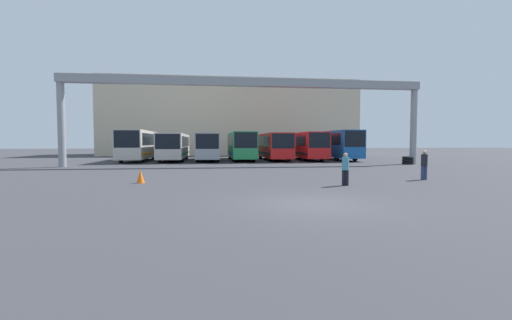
% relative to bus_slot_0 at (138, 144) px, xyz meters
% --- Properties ---
extents(ground_plane, '(200.00, 200.00, 0.00)m').
position_rel_bus_slot_0_xyz_m(ground_plane, '(11.22, -27.37, -1.88)').
color(ground_plane, '#38383D').
extents(building_backdrop, '(40.16, 12.00, 11.90)m').
position_rel_bus_slot_0_xyz_m(building_backdrop, '(11.22, 19.41, 4.07)').
color(building_backdrop, beige).
rests_on(building_backdrop, ground).
extents(overhead_gantry, '(31.91, 0.80, 7.69)m').
position_rel_bus_slot_0_xyz_m(overhead_gantry, '(11.22, -8.16, 4.61)').
color(overhead_gantry, gray).
rests_on(overhead_gantry, ground).
extents(bus_slot_0, '(2.57, 10.13, 3.27)m').
position_rel_bus_slot_0_xyz_m(bus_slot_0, '(0.00, 0.00, 0.00)').
color(bus_slot_0, beige).
rests_on(bus_slot_0, ground).
extents(bus_slot_1, '(2.57, 12.24, 2.95)m').
position_rel_bus_slot_0_xyz_m(bus_slot_1, '(3.74, 1.06, -0.18)').
color(bus_slot_1, beige).
rests_on(bus_slot_1, ground).
extents(bus_slot_2, '(2.45, 10.65, 2.98)m').
position_rel_bus_slot_0_xyz_m(bus_slot_2, '(7.48, 0.26, -0.17)').
color(bus_slot_2, '#999EA5').
rests_on(bus_slot_2, ground).
extents(bus_slot_3, '(2.50, 11.30, 3.13)m').
position_rel_bus_slot_0_xyz_m(bus_slot_3, '(11.22, 0.59, -0.08)').
color(bus_slot_3, '#268C4C').
rests_on(bus_slot_3, ground).
extents(bus_slot_4, '(2.52, 10.69, 3.02)m').
position_rel_bus_slot_0_xyz_m(bus_slot_4, '(14.97, 0.28, -0.14)').
color(bus_slot_4, red).
rests_on(bus_slot_4, ground).
extents(bus_slot_5, '(2.45, 11.30, 3.13)m').
position_rel_bus_slot_0_xyz_m(bus_slot_5, '(18.71, 0.59, -0.08)').
color(bus_slot_5, red).
rests_on(bus_slot_5, ground).
extents(bus_slot_6, '(2.45, 10.70, 3.34)m').
position_rel_bus_slot_0_xyz_m(bus_slot_6, '(22.45, 0.29, 0.03)').
color(bus_slot_6, '#1959A5').
rests_on(bus_slot_6, ground).
extents(pedestrian_far_center, '(0.33, 0.33, 1.57)m').
position_rel_bus_slot_0_xyz_m(pedestrian_far_center, '(14.20, -22.80, -1.05)').
color(pedestrian_far_center, black).
rests_on(pedestrian_far_center, ground).
extents(pedestrian_near_right, '(0.34, 0.34, 1.62)m').
position_rel_bus_slot_0_xyz_m(pedestrian_near_right, '(19.48, -20.99, -1.02)').
color(pedestrian_near_right, navy).
rests_on(pedestrian_near_right, ground).
extents(traffic_cone, '(0.41, 0.41, 0.68)m').
position_rel_bus_slot_0_xyz_m(traffic_cone, '(4.27, -20.49, -1.54)').
color(traffic_cone, orange).
rests_on(traffic_cone, ground).
extents(tire_stack, '(1.04, 1.04, 0.72)m').
position_rel_bus_slot_0_xyz_m(tire_stack, '(26.05, -8.69, -1.52)').
color(tire_stack, black).
rests_on(tire_stack, ground).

